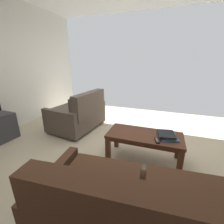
# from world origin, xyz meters

# --- Properties ---
(ground_plane) EXTENTS (5.30, 5.11, 0.01)m
(ground_plane) POSITION_xyz_m (0.00, 0.00, -0.00)
(ground_plane) COLOR beige
(sofa_main) EXTENTS (1.82, 0.98, 0.89)m
(sofa_main) POSITION_xyz_m (-0.63, 1.40, 0.37)
(sofa_main) COLOR black
(sofa_main) RESTS_ON ground
(loveseat_near) EXTENTS (1.04, 1.29, 0.91)m
(loveseat_near) POSITION_xyz_m (1.11, -0.56, 0.37)
(loveseat_near) COLOR black
(loveseat_near) RESTS_ON ground
(coffee_table) EXTENTS (1.15, 0.53, 0.46)m
(coffee_table) POSITION_xyz_m (-0.49, 0.14, 0.39)
(coffee_table) COLOR #4C2819
(coffee_table) RESTS_ON ground
(book_stack) EXTENTS (0.33, 0.36, 0.07)m
(book_stack) POSITION_xyz_m (-0.82, 0.13, 0.49)
(book_stack) COLOR #385693
(book_stack) RESTS_ON coffee_table
(tv_remote) EXTENTS (0.09, 0.17, 0.02)m
(tv_remote) POSITION_xyz_m (-0.68, 0.29, 0.47)
(tv_remote) COLOR black
(tv_remote) RESTS_ON coffee_table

